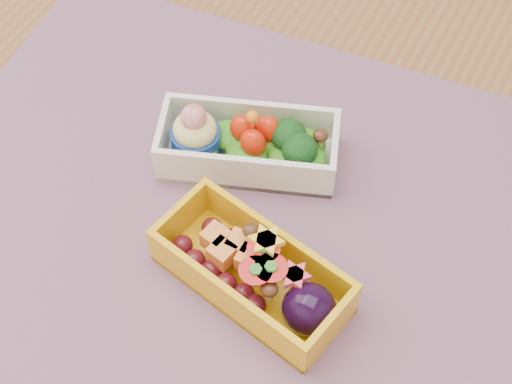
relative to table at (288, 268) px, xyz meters
The scene contains 4 objects.
table is the anchor object (origin of this frame).
placemat 0.11m from the table, 136.74° to the right, with size 0.57×0.44×0.00m, color #855B75.
bento_white 0.14m from the table, 154.10° to the left, with size 0.17×0.12×0.06m.
bento_yellow 0.15m from the table, 84.03° to the right, with size 0.17×0.10×0.05m.
Camera 1 is at (0.15, -0.34, 1.31)m, focal length 55.30 mm.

